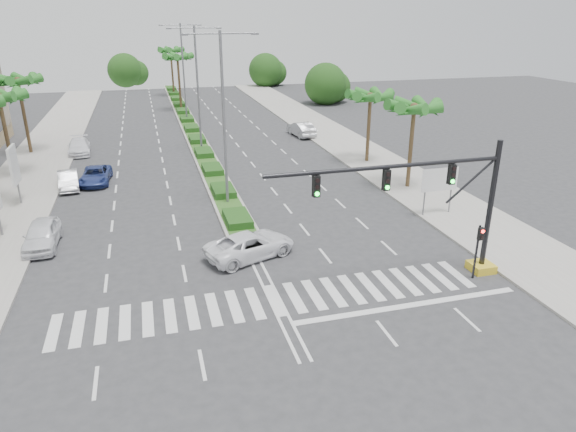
{
  "coord_description": "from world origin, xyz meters",
  "views": [
    {
      "loc": [
        -5.23,
        -21.05,
        12.94
      ],
      "look_at": [
        1.57,
        3.28,
        3.0
      ],
      "focal_mm": 32.0,
      "sensor_mm": 36.0,
      "label": 1
    }
  ],
  "objects_px": {
    "car_crossing": "(250,245)",
    "car_parked_d": "(79,147)",
    "car_parked_a": "(42,235)",
    "car_parked_c": "(96,175)",
    "car_right": "(301,129)",
    "car_parked_b": "(68,180)"
  },
  "relations": [
    {
      "from": "car_parked_a",
      "to": "car_right",
      "type": "height_order",
      "value": "car_right"
    },
    {
      "from": "car_right",
      "to": "car_parked_b",
      "type": "bearing_deg",
      "value": 23.41
    },
    {
      "from": "car_parked_c",
      "to": "car_right",
      "type": "height_order",
      "value": "car_right"
    },
    {
      "from": "car_crossing",
      "to": "car_parked_d",
      "type": "bearing_deg",
      "value": 2.38
    },
    {
      "from": "car_crossing",
      "to": "car_right",
      "type": "bearing_deg",
      "value": -42.8
    },
    {
      "from": "car_crossing",
      "to": "car_parked_b",
      "type": "bearing_deg",
      "value": 14.82
    },
    {
      "from": "car_parked_a",
      "to": "car_parked_b",
      "type": "distance_m",
      "value": 11.43
    },
    {
      "from": "car_parked_a",
      "to": "car_crossing",
      "type": "relative_size",
      "value": 0.86
    },
    {
      "from": "car_parked_d",
      "to": "car_right",
      "type": "height_order",
      "value": "car_right"
    },
    {
      "from": "car_parked_c",
      "to": "car_parked_b",
      "type": "bearing_deg",
      "value": -152.6
    },
    {
      "from": "car_parked_a",
      "to": "car_parked_c",
      "type": "relative_size",
      "value": 0.95
    },
    {
      "from": "car_parked_a",
      "to": "car_parked_c",
      "type": "height_order",
      "value": "car_parked_a"
    },
    {
      "from": "car_parked_b",
      "to": "car_parked_d",
      "type": "distance_m",
      "value": 11.46
    },
    {
      "from": "car_crossing",
      "to": "car_right",
      "type": "relative_size",
      "value": 1.07
    },
    {
      "from": "car_parked_a",
      "to": "car_crossing",
      "type": "height_order",
      "value": "car_parked_a"
    },
    {
      "from": "car_parked_b",
      "to": "car_parked_d",
      "type": "relative_size",
      "value": 0.84
    },
    {
      "from": "car_right",
      "to": "car_parked_a",
      "type": "bearing_deg",
      "value": 40.25
    },
    {
      "from": "car_parked_c",
      "to": "car_right",
      "type": "bearing_deg",
      "value": 33.49
    },
    {
      "from": "car_parked_b",
      "to": "car_parked_d",
      "type": "bearing_deg",
      "value": 83.9
    },
    {
      "from": "car_parked_d",
      "to": "car_parked_c",
      "type": "bearing_deg",
      "value": -81.94
    },
    {
      "from": "car_parked_d",
      "to": "car_right",
      "type": "bearing_deg",
      "value": 0.09
    },
    {
      "from": "car_parked_b",
      "to": "car_parked_c",
      "type": "height_order",
      "value": "car_parked_b"
    }
  ]
}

